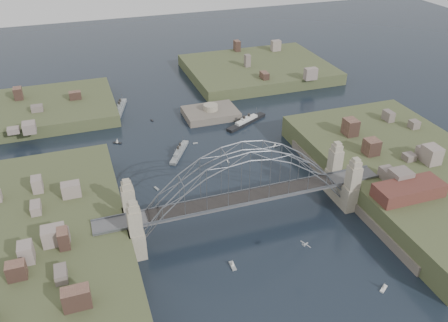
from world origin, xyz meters
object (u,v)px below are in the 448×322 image
at_px(bridge, 245,185).
at_px(ocean_liner, 246,122).
at_px(naval_cruiser_far, 120,108).
at_px(fort_island, 211,117).
at_px(naval_cruiser_near, 179,152).
at_px(wharf_shed, 409,190).

height_order(bridge, ocean_liner, bridge).
bearing_deg(naval_cruiser_far, ocean_liner, -32.66).
bearing_deg(fort_island, naval_cruiser_near, -127.62).
height_order(fort_island, wharf_shed, wharf_shed).
bearing_deg(naval_cruiser_near, naval_cruiser_far, 108.03).
distance_m(bridge, wharf_shed, 46.23).
xyz_separation_m(naval_cruiser_far, ocean_liner, (46.65, -29.91, -0.15)).
xyz_separation_m(fort_island, naval_cruiser_far, (-34.91, 18.88, 1.31)).
bearing_deg(naval_cruiser_near, ocean_liner, 25.44).
xyz_separation_m(bridge, wharf_shed, (44.00, -14.00, -2.32)).
distance_m(fort_island, naval_cruiser_near, 33.14).
xyz_separation_m(bridge, fort_island, (12.00, 70.00, -12.66)).
xyz_separation_m(fort_island, naval_cruiser_near, (-20.22, -26.24, 1.12)).
height_order(fort_island, naval_cruiser_far, naval_cruiser_far).
xyz_separation_m(naval_cruiser_near, naval_cruiser_far, (-14.69, 45.11, 0.19)).
bearing_deg(wharf_shed, bridge, 162.35).
relative_size(fort_island, naval_cruiser_near, 1.42).
relative_size(naval_cruiser_near, naval_cruiser_far, 0.85).
bearing_deg(fort_island, wharf_shed, -69.15).
distance_m(bridge, fort_island, 72.14).
bearing_deg(ocean_liner, naval_cruiser_far, 147.34).
xyz_separation_m(bridge, naval_cruiser_far, (-22.91, 88.88, -11.36)).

